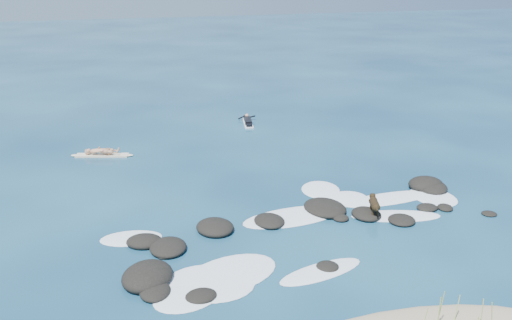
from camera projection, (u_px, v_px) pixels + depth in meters
name	position (u px, v px, depth m)	size (l,w,h in m)	color
ground	(296.00, 219.00, 20.15)	(160.00, 160.00, 0.00)	#0A2642
reef_rocks	(304.00, 221.00, 19.69)	(13.65, 6.59, 0.61)	black
breaking_foam	(303.00, 232.00, 19.13)	(13.49, 8.27, 0.12)	white
standing_surfer_rig	(101.00, 143.00, 26.45)	(2.87, 1.16, 1.66)	beige
paddling_surfer_rig	(248.00, 121.00, 31.99)	(1.09, 2.29, 0.39)	white
dog	(374.00, 204.00, 20.11)	(0.56, 1.20, 0.78)	black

